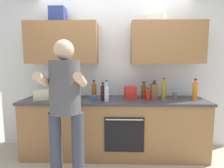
{
  "coord_description": "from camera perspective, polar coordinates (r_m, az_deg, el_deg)",
  "views": [
    {
      "loc": [
        0.05,
        -2.78,
        1.47
      ],
      "look_at": [
        -0.03,
        -0.1,
        1.15
      ],
      "focal_mm": 29.2,
      "sensor_mm": 36.0,
      "label": 1
    }
  ],
  "objects": [
    {
      "name": "cup_ceramic",
      "position": [
        3.23,
        -20.99,
        -2.9
      ],
      "size": [
        0.08,
        0.08,
        0.1
      ],
      "primitive_type": "cylinder",
      "color": "#BF4C47",
      "rests_on": "counter"
    },
    {
      "name": "grocery_bag_rice",
      "position": [
        2.99,
        -21.23,
        -3.17
      ],
      "size": [
        0.25,
        0.21,
        0.15
      ],
      "primitive_type": "cube",
      "rotation": [
        0.0,
        0.0,
        0.29
      ],
      "color": "beige",
      "rests_on": "counter"
    },
    {
      "name": "person_standing",
      "position": [
        2.12,
        -14.4,
        -5.77
      ],
      "size": [
        0.49,
        0.45,
        1.72
      ],
      "color": "#383D4C",
      "rests_on": "ground"
    },
    {
      "name": "bottle_soy",
      "position": [
        2.82,
        -11.22,
        -1.95
      ],
      "size": [
        0.06,
        0.06,
        0.35
      ],
      "color": "black",
      "rests_on": "counter"
    },
    {
      "name": "bottle_water",
      "position": [
        2.66,
        -1.69,
        -2.84
      ],
      "size": [
        0.07,
        0.07,
        0.31
      ],
      "color": "silver",
      "rests_on": "counter"
    },
    {
      "name": "back_wall_unit",
      "position": [
        3.06,
        0.67,
        7.26
      ],
      "size": [
        4.0,
        0.38,
        2.5
      ],
      "color": "silver",
      "rests_on": "ground"
    },
    {
      "name": "cup_tea",
      "position": [
        2.72,
        -5.7,
        -4.47
      ],
      "size": [
        0.07,
        0.07,
        0.08
      ],
      "primitive_type": "cylinder",
      "color": "#33598C",
      "rests_on": "counter"
    },
    {
      "name": "grocery_bag_crisps",
      "position": [
        2.88,
        5.75,
        -2.67
      ],
      "size": [
        0.2,
        0.2,
        0.2
      ],
      "primitive_type": "cube",
      "rotation": [
        0.0,
        0.0,
        0.12
      ],
      "color": "red",
      "rests_on": "counter"
    },
    {
      "name": "bottle_oil",
      "position": [
        2.91,
        15.9,
        -1.93
      ],
      "size": [
        0.06,
        0.06,
        0.33
      ],
      "color": "olive",
      "rests_on": "counter"
    },
    {
      "name": "bottle_wine",
      "position": [
        2.75,
        -2.9,
        -2.71
      ],
      "size": [
        0.07,
        0.07,
        0.27
      ],
      "color": "#471419",
      "rests_on": "counter"
    },
    {
      "name": "counter",
      "position": [
        2.97,
        0.62,
        -13.29
      ],
      "size": [
        2.84,
        0.67,
        0.9
      ],
      "color": "olive",
      "rests_on": "ground"
    },
    {
      "name": "bottle_syrup",
      "position": [
        2.89,
        -5.66,
        -2.09
      ],
      "size": [
        0.08,
        0.08,
        0.29
      ],
      "color": "#8C4C14",
      "rests_on": "counter"
    },
    {
      "name": "cup_stoneware",
      "position": [
        3.07,
        19.07,
        -3.38
      ],
      "size": [
        0.07,
        0.07,
        0.09
      ],
      "primitive_type": "cylinder",
      "color": "slate",
      "rests_on": "counter"
    },
    {
      "name": "bottle_juice",
      "position": [
        3.03,
        24.57,
        -1.94
      ],
      "size": [
        0.07,
        0.07,
        0.33
      ],
      "color": "orange",
      "rests_on": "counter"
    },
    {
      "name": "bottle_vinegar",
      "position": [
        2.93,
        9.86,
        -2.24
      ],
      "size": [
        0.07,
        0.07,
        0.27
      ],
      "color": "brown",
      "rests_on": "counter"
    },
    {
      "name": "mixing_bowl",
      "position": [
        2.95,
        -14.94,
        -3.72
      ],
      "size": [
        0.21,
        0.21,
        0.08
      ],
      "primitive_type": "cylinder",
      "color": "silver",
      "rests_on": "counter"
    },
    {
      "name": "knife_block",
      "position": [
        2.93,
        13.03,
        -2.25
      ],
      "size": [
        0.1,
        0.14,
        0.29
      ],
      "color": "brown",
      "rests_on": "counter"
    },
    {
      "name": "bottle_hotsauce",
      "position": [
        2.79,
        11.18,
        -3.43
      ],
      "size": [
        0.07,
        0.07,
        0.2
      ],
      "color": "red",
      "rests_on": "counter"
    },
    {
      "name": "ground_plane",
      "position": [
        3.15,
        0.6,
        -21.02
      ],
      "size": [
        12.0,
        12.0,
        0.0
      ],
      "primitive_type": "plane",
      "color": "#B2A893"
    }
  ]
}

